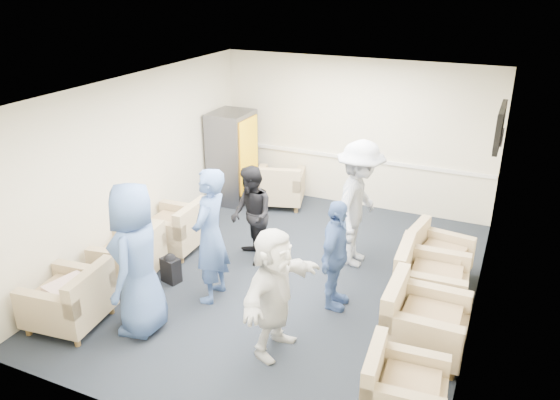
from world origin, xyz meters
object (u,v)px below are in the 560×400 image
at_px(person_front_right, 274,292).
at_px(armchair_left_far, 176,230).
at_px(armchair_right_midnear, 420,323).
at_px(armchair_right_far, 434,257).
at_px(armchair_right_near, 400,390).
at_px(person_mid_right, 335,255).
at_px(armchair_right_midfar, 426,282).
at_px(armchair_left_near, 72,301).
at_px(person_back_left, 251,215).
at_px(vending_machine, 233,157).
at_px(person_mid_left, 210,236).
at_px(armchair_left_mid, 132,258).
at_px(armchair_corner, 279,188).
at_px(person_back_right, 359,204).
at_px(person_front_left, 137,259).

bearing_deg(person_front_right, armchair_left_far, 64.21).
distance_m(armchair_right_midnear, armchair_right_far, 1.71).
xyz_separation_m(armchair_right_near, person_mid_right, (-1.21, 1.56, 0.43)).
xyz_separation_m(armchair_right_near, armchair_right_midfar, (-0.12, 2.05, 0.05)).
bearing_deg(armchair_left_near, armchair_right_near, 85.75).
bearing_deg(person_back_left, vending_machine, 171.05).
height_order(person_mid_left, person_back_left, person_mid_left).
distance_m(person_mid_left, person_front_right, 1.39).
bearing_deg(armchair_left_mid, person_mid_left, 82.27).
height_order(armchair_left_mid, armchair_right_near, armchair_left_mid).
bearing_deg(vending_machine, armchair_right_far, -18.99).
distance_m(armchair_right_near, armchair_corner, 5.37).
bearing_deg(armchair_right_midnear, armchair_right_near, -179.31).
relative_size(armchair_left_near, person_back_right, 0.50).
xyz_separation_m(armchair_left_near, armchair_left_mid, (-0.05, 1.21, -0.02)).
bearing_deg(person_mid_right, armchair_left_mid, 98.13).
height_order(person_back_left, person_mid_right, person_back_left).
xyz_separation_m(armchair_corner, person_mid_right, (2.02, -2.74, 0.39)).
bearing_deg(armchair_left_mid, armchair_corner, 156.58).
distance_m(armchair_left_far, person_back_left, 1.31).
xyz_separation_m(armchair_left_mid, armchair_right_midfar, (3.92, 1.00, 0.03)).
relative_size(armchair_right_midnear, person_front_right, 0.58).
bearing_deg(armchair_corner, person_front_right, 97.51).
relative_size(armchair_right_near, person_mid_left, 0.45).
relative_size(armchair_left_near, armchair_left_mid, 1.01).
xyz_separation_m(armchair_left_mid, person_mid_right, (2.83, 0.50, 0.42)).
height_order(armchair_right_near, person_front_left, person_front_left).
height_order(armchair_left_far, person_front_right, person_front_right).
bearing_deg(armchair_right_midnear, person_front_right, 113.72).
height_order(armchair_left_near, armchair_left_far, armchair_left_near).
relative_size(armchair_left_near, armchair_corner, 0.88).
height_order(armchair_left_far, person_back_right, person_back_right).
bearing_deg(person_front_right, person_front_left, 107.25).
bearing_deg(person_back_left, armchair_left_mid, -92.74).
xyz_separation_m(armchair_right_far, person_back_left, (-2.58, -0.60, 0.42)).
distance_m(armchair_right_far, person_mid_right, 1.69).
bearing_deg(armchair_left_mid, person_back_right, 112.87).
height_order(armchair_right_midfar, person_mid_left, person_mid_left).
distance_m(person_front_left, person_front_right, 1.67).
relative_size(armchair_left_mid, armchair_right_near, 1.13).
relative_size(person_front_left, person_back_left, 1.27).
distance_m(armchair_left_near, armchair_right_midfar, 4.45).
bearing_deg(armchair_right_midnear, vending_machine, 52.68).
height_order(vending_machine, person_mid_left, person_mid_left).
xyz_separation_m(person_back_left, person_front_right, (1.19, -1.79, 0.03)).
distance_m(person_back_right, person_mid_right, 1.25).
bearing_deg(person_mid_left, person_front_right, 56.12).
bearing_deg(vending_machine, armchair_right_midfar, -28.04).
height_order(armchair_left_near, person_back_left, person_back_left).
relative_size(armchair_right_midnear, person_back_right, 0.47).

